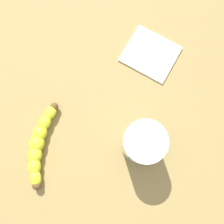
% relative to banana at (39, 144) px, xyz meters
% --- Properties ---
extents(wooden_tabletop, '(1.20, 1.20, 0.03)m').
position_rel_banana_xyz_m(wooden_tabletop, '(-0.08, -0.11, -0.03)').
color(wooden_tabletop, olive).
rests_on(wooden_tabletop, ground).
extents(banana, '(0.07, 0.21, 0.04)m').
position_rel_banana_xyz_m(banana, '(0.00, 0.00, 0.00)').
color(banana, yellow).
rests_on(banana, wooden_tabletop).
extents(smoothie_glass, '(0.09, 0.09, 0.13)m').
position_rel_banana_xyz_m(smoothie_glass, '(-0.24, -0.01, 0.04)').
color(smoothie_glass, silver).
rests_on(smoothie_glass, wooden_tabletop).
extents(folded_napkin, '(0.17, 0.16, 0.01)m').
position_rel_banana_xyz_m(folded_napkin, '(-0.26, -0.25, -0.02)').
color(folded_napkin, white).
rests_on(folded_napkin, wooden_tabletop).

